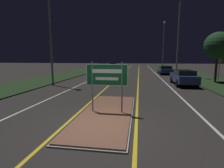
{
  "coord_description": "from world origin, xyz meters",
  "views": [
    {
      "loc": [
        1.43,
        -6.19,
        2.57
      ],
      "look_at": [
        0.0,
        3.02,
        1.18
      ],
      "focal_mm": 28.0,
      "sensor_mm": 36.0,
      "label": 1
    }
  ],
  "objects_px": {
    "streetlight_left_near": "(49,13)",
    "warning_sign": "(219,68)",
    "car_approaching_0": "(104,73)",
    "car_approaching_2": "(113,65)",
    "car_receding_1": "(165,70)",
    "car_approaching_1": "(103,67)",
    "streetlight_right_far": "(164,41)",
    "car_receding_0": "(183,77)",
    "streetlight_right_near": "(179,21)",
    "highway_sign": "(107,77)"
  },
  "relations": [
    {
      "from": "streetlight_left_near",
      "to": "warning_sign",
      "type": "distance_m",
      "value": 17.95
    },
    {
      "from": "car_approaching_0",
      "to": "warning_sign",
      "type": "xyz_separation_m",
      "value": [
        12.58,
        0.23,
        0.78
      ]
    },
    {
      "from": "car_approaching_2",
      "to": "car_receding_1",
      "type": "bearing_deg",
      "value": -60.27
    },
    {
      "from": "car_approaching_0",
      "to": "car_approaching_1",
      "type": "relative_size",
      "value": 1.11
    },
    {
      "from": "warning_sign",
      "to": "streetlight_right_far",
      "type": "bearing_deg",
      "value": 100.71
    },
    {
      "from": "streetlight_right_far",
      "to": "car_approaching_1",
      "type": "xyz_separation_m",
      "value": [
        -12.14,
        -4.84,
        -5.36
      ]
    },
    {
      "from": "car_receding_0",
      "to": "car_receding_1",
      "type": "height_order",
      "value": "car_receding_0"
    },
    {
      "from": "car_receding_0",
      "to": "warning_sign",
      "type": "relative_size",
      "value": 1.91
    },
    {
      "from": "car_receding_1",
      "to": "car_approaching_1",
      "type": "xyz_separation_m",
      "value": [
        -11.33,
        5.0,
        0.03
      ]
    },
    {
      "from": "streetlight_right_near",
      "to": "car_approaching_1",
      "type": "distance_m",
      "value": 16.82
    },
    {
      "from": "car_approaching_0",
      "to": "streetlight_left_near",
      "type": "bearing_deg",
      "value": -130.28
    },
    {
      "from": "car_receding_0",
      "to": "car_receding_1",
      "type": "distance_m",
      "value": 11.58
    },
    {
      "from": "streetlight_left_near",
      "to": "streetlight_right_far",
      "type": "distance_m",
      "value": 26.85
    },
    {
      "from": "streetlight_left_near",
      "to": "car_approaching_1",
      "type": "bearing_deg",
      "value": 87.29
    },
    {
      "from": "car_receding_0",
      "to": "car_approaching_1",
      "type": "relative_size",
      "value": 1.09
    },
    {
      "from": "highway_sign",
      "to": "streetlight_left_near",
      "type": "height_order",
      "value": "streetlight_left_near"
    },
    {
      "from": "car_approaching_1",
      "to": "warning_sign",
      "type": "height_order",
      "value": "warning_sign"
    },
    {
      "from": "car_receding_0",
      "to": "warning_sign",
      "type": "bearing_deg",
      "value": 33.61
    },
    {
      "from": "highway_sign",
      "to": "streetlight_left_near",
      "type": "distance_m",
      "value": 11.21
    },
    {
      "from": "highway_sign",
      "to": "car_receding_1",
      "type": "bearing_deg",
      "value": 75.3
    },
    {
      "from": "highway_sign",
      "to": "streetlight_right_far",
      "type": "distance_m",
      "value": 32.07
    },
    {
      "from": "streetlight_left_near",
      "to": "warning_sign",
      "type": "relative_size",
      "value": 4.1
    },
    {
      "from": "streetlight_left_near",
      "to": "streetlight_right_near",
      "type": "relative_size",
      "value": 0.96
    },
    {
      "from": "car_receding_1",
      "to": "streetlight_left_near",
      "type": "bearing_deg",
      "value": -131.84
    },
    {
      "from": "car_approaching_0",
      "to": "car_approaching_2",
      "type": "relative_size",
      "value": 1.06
    },
    {
      "from": "streetlight_right_near",
      "to": "car_receding_0",
      "type": "height_order",
      "value": "streetlight_right_near"
    },
    {
      "from": "highway_sign",
      "to": "car_receding_0",
      "type": "distance_m",
      "value": 11.26
    },
    {
      "from": "highway_sign",
      "to": "car_receding_0",
      "type": "relative_size",
      "value": 0.49
    },
    {
      "from": "streetlight_right_near",
      "to": "warning_sign",
      "type": "xyz_separation_m",
      "value": [
        3.56,
        -3.98,
        -5.64
      ]
    },
    {
      "from": "car_receding_1",
      "to": "car_approaching_2",
      "type": "relative_size",
      "value": 1.02
    },
    {
      "from": "car_approaching_2",
      "to": "highway_sign",
      "type": "bearing_deg",
      "value": -81.96
    },
    {
      "from": "streetlight_right_far",
      "to": "car_approaching_0",
      "type": "xyz_separation_m",
      "value": [
        -9.07,
        -18.81,
        -5.33
      ]
    },
    {
      "from": "car_receding_0",
      "to": "highway_sign",
      "type": "bearing_deg",
      "value": -120.15
    },
    {
      "from": "highway_sign",
      "to": "car_approaching_0",
      "type": "height_order",
      "value": "highway_sign"
    },
    {
      "from": "highway_sign",
      "to": "car_approaching_0",
      "type": "distance_m",
      "value": 12.63
    },
    {
      "from": "car_receding_1",
      "to": "streetlight_right_far",
      "type": "bearing_deg",
      "value": 85.28
    },
    {
      "from": "car_receding_0",
      "to": "car_approaching_0",
      "type": "distance_m",
      "value": 8.71
    },
    {
      "from": "warning_sign",
      "to": "car_approaching_1",
      "type": "bearing_deg",
      "value": 138.73
    },
    {
      "from": "streetlight_left_near",
      "to": "streetlight_right_near",
      "type": "bearing_deg",
      "value": 34.4
    },
    {
      "from": "car_receding_1",
      "to": "car_approaching_0",
      "type": "bearing_deg",
      "value": -132.62
    },
    {
      "from": "car_receding_1",
      "to": "warning_sign",
      "type": "relative_size",
      "value": 1.87
    },
    {
      "from": "streetlight_right_far",
      "to": "highway_sign",
      "type": "bearing_deg",
      "value": -101.61
    },
    {
      "from": "highway_sign",
      "to": "car_receding_1",
      "type": "height_order",
      "value": "highway_sign"
    },
    {
      "from": "car_receding_1",
      "to": "car_approaching_2",
      "type": "bearing_deg",
      "value": 119.73
    },
    {
      "from": "car_approaching_0",
      "to": "car_approaching_1",
      "type": "height_order",
      "value": "car_approaching_0"
    },
    {
      "from": "car_approaching_0",
      "to": "car_approaching_2",
      "type": "distance_m",
      "value": 29.13
    },
    {
      "from": "streetlight_right_far",
      "to": "car_approaching_1",
      "type": "relative_size",
      "value": 2.34
    },
    {
      "from": "car_receding_1",
      "to": "warning_sign",
      "type": "distance_m",
      "value": 9.79
    },
    {
      "from": "streetlight_left_near",
      "to": "car_approaching_1",
      "type": "relative_size",
      "value": 2.34
    },
    {
      "from": "car_approaching_2",
      "to": "warning_sign",
      "type": "distance_m",
      "value": 32.77
    }
  ]
}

